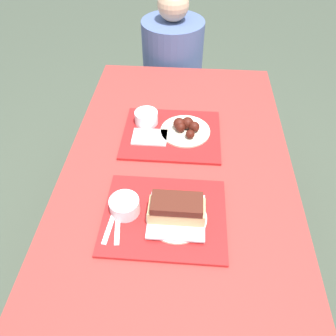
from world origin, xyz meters
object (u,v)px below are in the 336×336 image
Objects in this scene: tray_near at (164,216)px; person_seated_across at (173,57)px; wings_plate_far at (185,128)px; brisket_sandwich_plate at (177,211)px; bowl_coleslaw_far at (146,117)px; bowl_coleslaw_near at (125,205)px; tray_far at (171,134)px.

tray_near is 1.24m from person_seated_across.
tray_near is at bearing -96.80° from wings_plate_far.
brisket_sandwich_plate is at bearing -12.82° from tray_near.
wings_plate_far is (0.17, -0.05, -0.01)m from bowl_coleslaw_far.
bowl_coleslaw_near is at bearing -93.80° from person_seated_across.
tray_near is 4.11× the size of bowl_coleslaw_far.
bowl_coleslaw_near and bowl_coleslaw_far have the same top height.
person_seated_across is (-0.11, 0.79, -0.08)m from wings_plate_far.
brisket_sandwich_plate is at bearing -91.50° from wings_plate_far.
bowl_coleslaw_near is at bearing 176.76° from tray_near.
wings_plate_far is at bearing -82.32° from person_seated_across.
bowl_coleslaw_near is 1.23m from person_seated_across.
bowl_coleslaw_near is at bearing -91.57° from bowl_coleslaw_far.
bowl_coleslaw_near is at bearing -106.97° from tray_far.
tray_far is at bearing -164.91° from wings_plate_far.
brisket_sandwich_plate reaches higher than wings_plate_far.
tray_far is 4.11× the size of bowl_coleslaw_far.
tray_near is 0.43m from tray_far.
person_seated_across is at bearing 94.34° from brisket_sandwich_plate.
bowl_coleslaw_near is at bearing -113.17° from wings_plate_far.
tray_far is 1.94× the size of wings_plate_far.
person_seated_across is (0.07, 0.74, -0.10)m from bowl_coleslaw_far.
tray_far is 0.44m from bowl_coleslaw_near.
wings_plate_far reaches higher than tray_far.
brisket_sandwich_plate is (0.18, -0.02, 0.01)m from bowl_coleslaw_near.
tray_far is 0.44m from brisket_sandwich_plate.
brisket_sandwich_plate is 0.53m from bowl_coleslaw_far.
wings_plate_far reaches higher than bowl_coleslaw_near.
brisket_sandwich_plate is at bearing -85.66° from person_seated_across.
person_seated_across reaches higher than tray_far.
tray_near is 1.94× the size of wings_plate_far.
tray_near is 0.06m from brisket_sandwich_plate.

